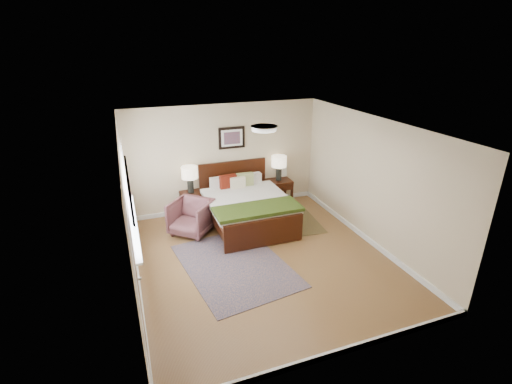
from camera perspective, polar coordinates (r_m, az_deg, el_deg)
floor at (r=7.03m, az=1.08°, el=-10.21°), size 5.00×5.00×0.00m
back_wall at (r=8.69m, az=-4.86°, el=5.24°), size 4.50×0.04×2.50m
front_wall at (r=4.50m, az=13.08°, el=-12.50°), size 4.50×0.04×2.50m
left_wall at (r=6.08m, az=-19.07°, el=-3.61°), size 0.04×5.00×2.50m
right_wall at (r=7.52m, az=17.36°, el=1.55°), size 0.04×5.00×2.50m
ceiling at (r=6.08m, az=1.25°, el=10.13°), size 4.50×5.00×0.02m
window at (r=6.67m, az=-19.00°, el=-0.09°), size 0.11×2.72×1.32m
door at (r=4.64m, az=-17.59°, el=-14.51°), size 0.06×1.00×2.18m
ceil_fixture at (r=6.08m, az=1.25°, el=9.81°), size 0.44×0.44×0.08m
bed at (r=8.05m, az=-1.47°, el=-1.58°), size 1.75×2.12×1.14m
wall_art at (r=8.59m, az=-3.75°, el=8.32°), size 0.62×0.05×0.50m
nightstand_left at (r=8.55m, az=-9.88°, el=-0.91°), size 0.49×0.44×0.59m
nightstand_right at (r=9.17m, az=3.49°, el=0.40°), size 0.62×0.46×0.61m
lamp_left at (r=8.37m, az=-10.16°, el=2.65°), size 0.36×0.36×0.61m
lamp_right at (r=8.96m, az=3.55°, el=4.42°), size 0.36×0.36×0.61m
armchair at (r=7.87m, az=-9.95°, el=-3.83°), size 1.10×1.10×0.72m
rug_persian at (r=6.85m, az=-3.24°, el=-11.18°), size 2.01×2.60×0.01m
rug_navy at (r=8.40m, az=6.53°, el=-4.60°), size 0.96×1.35×0.01m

